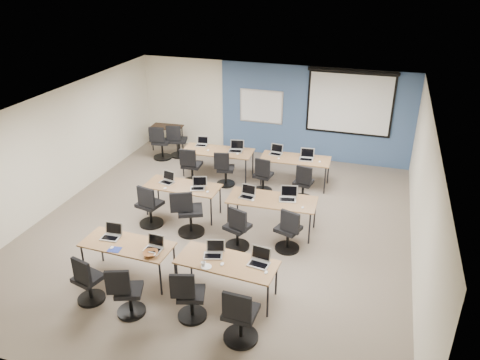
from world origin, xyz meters
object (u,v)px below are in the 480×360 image
(whiteboard, at_px, (261,107))
(laptop_4, at_px, (167,180))
(training_table_mid_right, at_px, (272,201))
(task_chair_6, at_px, (238,231))
(task_chair_10, at_px, (263,178))
(laptop_3, at_px, (259,260))
(laptop_10, at_px, (276,152))
(task_chair_5, at_px, (189,216))
(laptop_7, at_px, (288,196))
(task_chair_7, at_px, (288,233))
(training_table_front_left, at_px, (127,246))
(utility_table, at_px, (167,129))
(laptop_5, at_px, (198,186))
(task_chair_3, at_px, (240,319))
(laptop_1, at_px, (154,246))
(training_table_front_right, at_px, (227,264))
(laptop_11, at_px, (307,157))
(task_chair_2, at_px, (189,299))
(training_table_mid_left, at_px, (183,187))
(task_chair_8, at_px, (191,169))
(training_table_back_left, at_px, (218,152))
(task_chair_4, at_px, (149,209))
(laptop_9, at_px, (236,148))
(task_chair_9, at_px, (225,172))
(laptop_2, at_px, (214,252))
(spare_chair_b, at_px, (161,145))
(laptop_0, at_px, (112,234))
(task_chair_0, at_px, (88,283))
(training_table_back_right, at_px, (295,160))
(laptop_8, at_px, (202,143))
(task_chair_1, at_px, (127,295))

(whiteboard, relative_size, laptop_4, 4.08)
(training_table_mid_right, distance_m, laptop_4, 2.49)
(task_chair_6, distance_m, task_chair_10, 2.59)
(laptop_3, relative_size, laptop_10, 1.09)
(task_chair_5, xyz_separation_m, laptop_7, (1.95, 0.84, 0.36))
(task_chair_7, xyz_separation_m, laptop_10, (-1.03, 3.21, 0.39))
(training_table_front_left, height_order, laptop_3, laptop_3)
(laptop_10, height_order, utility_table, laptop_10)
(laptop_5, relative_size, laptop_10, 1.00)
(task_chair_3, distance_m, task_chair_7, 2.65)
(training_table_front_left, height_order, task_chair_5, task_chair_5)
(whiteboard, bearing_deg, task_chair_10, -73.50)
(laptop_1, distance_m, task_chair_3, 2.13)
(training_table_front_right, xyz_separation_m, laptop_11, (0.50, 4.79, 0.11))
(training_table_front_left, bearing_deg, task_chair_2, -22.99)
(whiteboard, relative_size, laptop_3, 3.68)
(laptop_7, height_order, task_chair_7, laptop_7)
(laptop_1, relative_size, laptop_5, 0.96)
(training_table_mid_left, distance_m, task_chair_8, 1.64)
(training_table_front_left, bearing_deg, training_table_back_left, 91.54)
(task_chair_4, relative_size, laptop_9, 2.80)
(whiteboard, xyz_separation_m, laptop_4, (-1.11, -4.06, -0.66))
(task_chair_5, relative_size, task_chair_9, 1.10)
(training_table_mid_left, relative_size, task_chair_8, 1.69)
(training_table_front_left, distance_m, task_chair_3, 2.60)
(task_chair_2, height_order, laptop_11, laptop_11)
(laptop_2, distance_m, laptop_4, 3.13)
(spare_chair_b, bearing_deg, laptop_0, -82.00)
(training_table_front_right, height_order, task_chair_2, task_chair_2)
(whiteboard, xyz_separation_m, spare_chair_b, (-2.65, -1.32, -1.03))
(laptop_2, bearing_deg, laptop_3, -16.25)
(laptop_2, bearing_deg, task_chair_0, -169.68)
(training_table_front_left, bearing_deg, laptop_0, 164.69)
(laptop_5, height_order, task_chair_10, laptop_5)
(laptop_4, xyz_separation_m, task_chair_10, (1.85, 1.54, -0.40))
(training_table_back_right, bearing_deg, task_chair_3, -89.54)
(task_chair_4, bearing_deg, laptop_10, 69.47)
(task_chair_6, relative_size, laptop_8, 3.26)
(training_table_mid_right, distance_m, training_table_back_left, 3.04)
(training_table_mid_right, height_order, laptop_11, laptop_11)
(laptop_0, distance_m, laptop_5, 2.47)
(training_table_back_right, bearing_deg, laptop_4, -140.83)
(laptop_7, bearing_deg, laptop_2, -119.74)
(training_table_back_right, height_order, task_chair_1, task_chair_1)
(training_table_mid_left, distance_m, task_chair_0, 3.33)
(task_chair_3, xyz_separation_m, laptop_4, (-2.83, 3.46, 0.36))
(laptop_7, height_order, task_chair_8, task_chair_8)
(task_chair_3, bearing_deg, laptop_9, 110.69)
(laptop_7, bearing_deg, task_chair_1, -130.69)
(training_table_front_left, bearing_deg, task_chair_4, 107.73)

